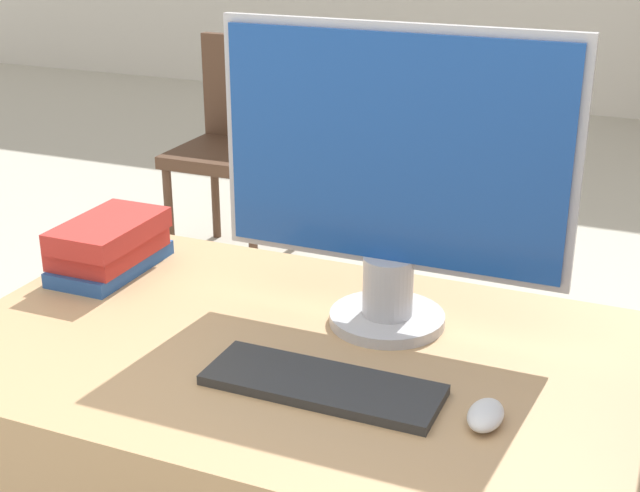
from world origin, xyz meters
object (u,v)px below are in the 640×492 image
object	(u,v)px
book_stack	(109,245)
far_chair	(239,135)
mouse	(486,415)
monitor	(392,175)
keyboard	(322,385)

from	to	relation	value
book_stack	far_chair	size ratio (longest dim) A/B	0.29
mouse	far_chair	size ratio (longest dim) A/B	0.10
monitor	book_stack	bearing A→B (deg)	179.70
book_stack	far_chair	world-z (taller)	far_chair
monitor	mouse	world-z (taller)	monitor
monitor	book_stack	xyz separation A→B (m)	(-0.60, 0.00, -0.22)
book_stack	keyboard	bearing A→B (deg)	-24.30
monitor	keyboard	size ratio (longest dim) A/B	1.65
mouse	book_stack	distance (m)	0.88
monitor	keyboard	bearing A→B (deg)	-94.00
keyboard	mouse	world-z (taller)	mouse
far_chair	monitor	bearing A→B (deg)	-74.92
keyboard	book_stack	distance (m)	0.64
keyboard	mouse	bearing A→B (deg)	0.77
monitor	book_stack	world-z (taller)	monitor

